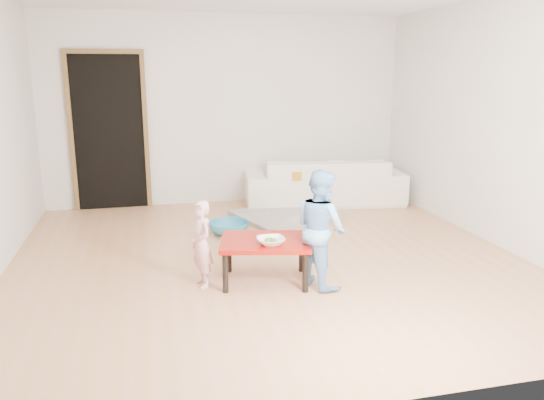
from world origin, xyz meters
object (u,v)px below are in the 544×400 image
object	(u,v)px
red_table	(265,261)
basin	(229,228)
child_blue	(321,228)
child_pink	(201,244)
sofa	(324,181)
bowl	(271,241)

from	to	relation	value
red_table	basin	xyz separation A→B (m)	(-0.10, 1.48, -0.12)
child_blue	child_pink	bearing A→B (deg)	59.29
sofa	red_table	xyz separation A→B (m)	(-1.44, -2.64, -0.13)
child_blue	basin	world-z (taller)	child_blue
bowl	child_pink	size ratio (longest dim) A/B	0.31
bowl	child_pink	bearing A→B (deg)	163.42
sofa	bowl	bearing A→B (deg)	69.65
red_table	child_pink	xyz separation A→B (m)	(-0.56, 0.04, 0.19)
child_pink	basin	distance (m)	1.55
bowl	basin	bearing A→B (deg)	94.11
bowl	child_pink	world-z (taller)	child_pink
bowl	child_blue	distance (m)	0.44
sofa	child_pink	bearing A→B (deg)	59.27
bowl	basin	distance (m)	1.66
child_pink	child_blue	distance (m)	1.04
child_blue	basin	xyz separation A→B (m)	(-0.55, 1.65, -0.44)
child_pink	sofa	bearing A→B (deg)	124.89
child_blue	sofa	bearing A→B (deg)	-38.41
red_table	basin	size ratio (longest dim) A/B	1.68
sofa	bowl	size ratio (longest dim) A/B	9.23
child_blue	basin	distance (m)	1.80
bowl	basin	xyz separation A→B (m)	(-0.12, 1.61, -0.35)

